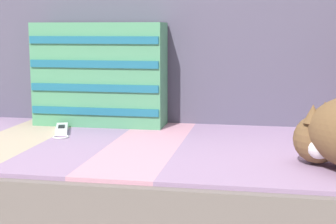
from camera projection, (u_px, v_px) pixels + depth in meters
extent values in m
cube|color=#6B605B|center=(216.00, 177.00, 1.50)|extent=(1.88, 0.86, 0.18)
cube|color=tan|center=(20.00, 138.00, 1.58)|extent=(0.20, 0.78, 0.01)
cube|color=gray|center=(82.00, 141.00, 1.54)|extent=(0.20, 0.78, 0.01)
cube|color=#C6899E|center=(148.00, 144.00, 1.50)|extent=(0.20, 0.78, 0.01)
cube|color=gray|center=(216.00, 146.00, 1.47)|extent=(0.20, 0.78, 0.01)
cube|color=gray|center=(288.00, 149.00, 1.43)|extent=(0.20, 0.78, 0.01)
cube|color=#514C60|center=(227.00, 44.00, 1.80)|extent=(1.88, 0.14, 0.55)
cube|color=#4C9366|center=(100.00, 74.00, 1.75)|extent=(0.45, 0.13, 0.35)
cube|color=#1E667F|center=(94.00, 111.00, 1.70)|extent=(0.44, 0.01, 0.02)
cube|color=#1E667F|center=(94.00, 88.00, 1.69)|extent=(0.44, 0.01, 0.02)
cube|color=#1E667F|center=(93.00, 64.00, 1.68)|extent=(0.44, 0.01, 0.02)
cube|color=#1E667F|center=(93.00, 40.00, 1.67)|extent=(0.44, 0.01, 0.02)
sphere|color=brown|center=(318.00, 139.00, 1.25)|extent=(0.12, 0.12, 0.12)
sphere|color=white|center=(319.00, 146.00, 1.22)|extent=(0.07, 0.07, 0.07)
cone|color=brown|center=(313.00, 114.00, 1.21)|extent=(0.04, 0.04, 0.04)
cone|color=brown|center=(325.00, 110.00, 1.26)|extent=(0.04, 0.04, 0.04)
cube|color=white|center=(62.00, 129.00, 1.65)|extent=(0.08, 0.14, 0.02)
cube|color=black|center=(62.00, 127.00, 1.64)|extent=(0.04, 0.05, 0.00)
cube|color=black|center=(62.00, 125.00, 1.71)|extent=(0.03, 0.02, 0.02)
torus|color=silver|center=(61.00, 137.00, 1.56)|extent=(0.06, 0.06, 0.01)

